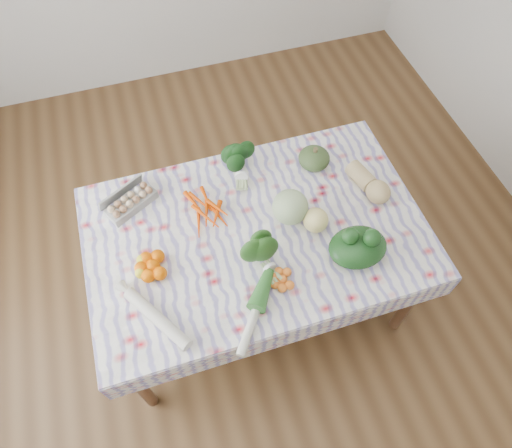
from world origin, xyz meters
name	(u,v)px	position (x,y,z in m)	size (l,w,h in m)	color
ground	(256,294)	(0.00, 0.00, 0.00)	(4.50, 4.50, 0.00)	#51341B
dining_table	(256,239)	(0.00, 0.00, 0.68)	(1.60, 1.00, 0.75)	brown
tablecloth	(256,231)	(0.00, 0.00, 0.76)	(1.66, 1.06, 0.01)	white
egg_carton	(132,203)	(-0.55, 0.32, 0.80)	(0.26, 0.11, 0.07)	#A4A5A0
carrot_bunch	(206,209)	(-0.20, 0.19, 0.78)	(0.21, 0.19, 0.04)	#E74701
kale_bunch	(241,164)	(0.04, 0.37, 0.84)	(0.18, 0.16, 0.16)	#133B12
kabocha_squash	(314,158)	(0.42, 0.31, 0.82)	(0.17, 0.17, 0.11)	#3B5127
cabbage	(290,207)	(0.18, 0.02, 0.85)	(0.18, 0.18, 0.18)	#9DB87E
butternut_squash	(369,182)	(0.63, 0.07, 0.82)	(0.12, 0.26, 0.12)	tan
orange_cluster	(153,266)	(-0.52, -0.06, 0.80)	(0.21, 0.21, 0.07)	#F66400
broccoli	(263,258)	(-0.02, -0.19, 0.82)	(0.16, 0.16, 0.12)	#224F17
mandarin_cluster	(283,279)	(0.03, -0.30, 0.78)	(0.15, 0.15, 0.04)	orange
grapefruit	(316,220)	(0.28, -0.07, 0.82)	(0.12, 0.12, 0.12)	#F3E180
spinach_bag	(358,247)	(0.41, -0.27, 0.82)	(0.28, 0.22, 0.12)	#123312
daikon	(157,318)	(-0.55, -0.32, 0.79)	(0.06, 0.06, 0.39)	beige
leek	(255,313)	(-0.14, -0.42, 0.78)	(0.04, 0.04, 0.39)	silver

